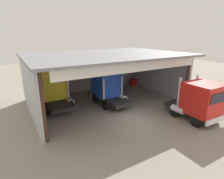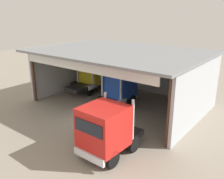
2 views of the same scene
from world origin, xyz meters
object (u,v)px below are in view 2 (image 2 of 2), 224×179
truck_blue_left_bay (119,85)px  truck_red_center_bay (106,129)px  tool_cart (201,102)px  truck_yellow_right_bay (91,73)px  oil_drum (179,99)px

truck_blue_left_bay → truck_red_center_bay: (4.51, -7.48, -0.16)m
truck_red_center_bay → tool_cart: 11.81m
truck_yellow_right_bay → truck_red_center_bay: (9.59, -9.24, -0.21)m
truck_yellow_right_bay → tool_cart: (11.60, 2.33, -1.48)m
truck_blue_left_bay → oil_drum: 6.11m
truck_red_center_bay → tool_cart: truck_red_center_bay is taller
oil_drum → truck_yellow_right_bay: bearing=-167.1°
truck_red_center_bay → tool_cart: (2.01, 11.56, -1.27)m
truck_yellow_right_bay → tool_cart: size_ratio=4.83×
tool_cart → oil_drum: bearing=-175.8°
truck_red_center_bay → truck_blue_left_bay: bearing=-57.7°
truck_yellow_right_bay → truck_blue_left_bay: (5.08, -1.76, -0.04)m
truck_blue_left_bay → truck_red_center_bay: bearing=-59.8°
truck_blue_left_bay → truck_red_center_bay: truck_blue_left_bay is taller
truck_yellow_right_bay → oil_drum: size_ratio=5.50×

